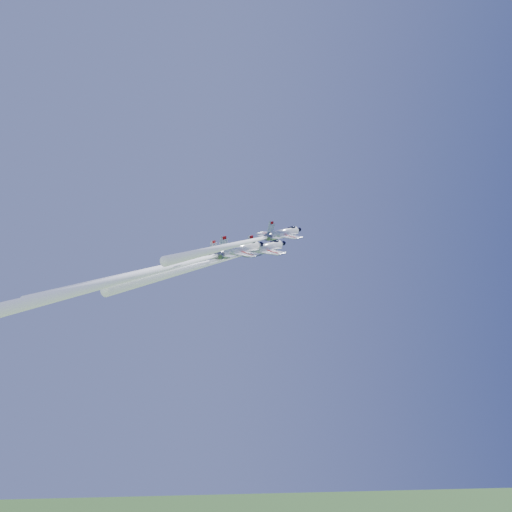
{
  "coord_description": "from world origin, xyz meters",
  "views": [
    {
      "loc": [
        -17.82,
        -114.43,
        57.83
      ],
      "look_at": [
        0.0,
        0.0,
        88.47
      ],
      "focal_mm": 40.0,
      "sensor_mm": 36.0,
      "label": 1
    }
  ],
  "objects": [
    {
      "name": "jet_slot",
      "position": [
        -17.98,
        -19.88,
        80.55
      ],
      "size": [
        28.77,
        41.24,
        45.4
      ],
      "rotation": [
        0.38,
        0.27,
        -0.64
      ],
      "color": "white"
    },
    {
      "name": "jet_right",
      "position": [
        -3.57,
        -14.14,
        87.42
      ],
      "size": [
        20.95,
        28.94,
        28.59
      ],
      "rotation": [
        0.38,
        0.27,
        -0.64
      ],
      "color": "white"
    },
    {
      "name": "jet_left",
      "position": [
        -18.35,
        -10.18,
        83.13
      ],
      "size": [
        25.41,
        36.55,
        40.63
      ],
      "rotation": [
        0.38,
        0.27,
        -0.64
      ],
      "color": "white"
    },
    {
      "name": "jet_lead",
      "position": [
        -8.39,
        -8.41,
        85.11
      ],
      "size": [
        25.67,
        35.79,
        36.39
      ],
      "rotation": [
        0.38,
        0.27,
        -0.64
      ],
      "color": "white"
    }
  ]
}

